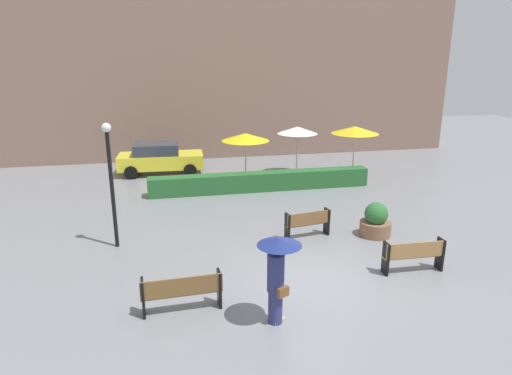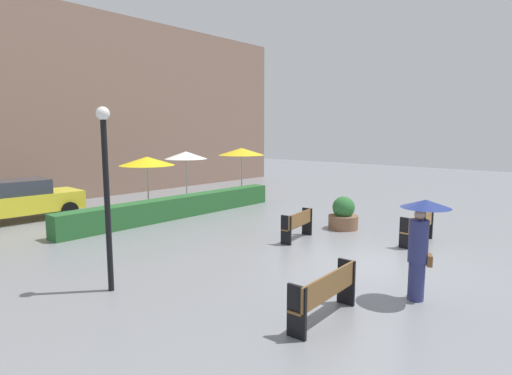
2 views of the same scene
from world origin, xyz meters
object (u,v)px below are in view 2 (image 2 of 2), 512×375
bench_near_left (326,292)px  patio_umbrella_yellow_far (242,152)px  bench_near_right (418,226)px  pedestrian_with_umbrella (421,236)px  planter_pot (343,215)px  lamp_post (106,180)px  parked_car (20,199)px  bench_mid_center (298,223)px  patio_umbrella_yellow (147,161)px  patio_umbrella_white (186,155)px

bench_near_left → patio_umbrella_yellow_far: size_ratio=0.74×
bench_near_right → pedestrian_with_umbrella: bearing=-159.6°
planter_pot → lamp_post: lamp_post is taller
bench_near_left → parked_car: parked_car is taller
bench_mid_center → patio_umbrella_yellow: bearing=96.2°
bench_near_left → patio_umbrella_white: patio_umbrella_white is taller
bench_near_left → bench_near_right: bearing=6.2°
patio_umbrella_yellow → parked_car: 4.92m
planter_pot → lamp_post: bearing=174.1°
patio_umbrella_yellow_far → bench_near_right: bearing=-104.4°
bench_mid_center → lamp_post: 6.39m
parked_car → patio_umbrella_white: bearing=-13.7°
parked_car → planter_pot: bearing=-55.0°
patio_umbrella_yellow → planter_pot: bearing=-67.6°
bench_mid_center → parked_car: size_ratio=0.37×
bench_near_left → lamp_post: size_ratio=0.49×
bench_near_left → patio_umbrella_white: 13.34m
lamp_post → planter_pot: bearing=-5.9°
bench_near_left → patio_umbrella_yellow_far: patio_umbrella_yellow_far is taller
bench_mid_center → patio_umbrella_white: 8.39m
pedestrian_with_umbrella → patio_umbrella_yellow_far: size_ratio=0.81×
planter_pot → parked_car: 12.10m
patio_umbrella_yellow → patio_umbrella_white: size_ratio=0.97×
bench_near_left → lamp_post: 4.94m
patio_umbrella_yellow_far → lamp_post: bearing=-149.9°
patio_umbrella_yellow_far → parked_car: (-9.22, 2.89, -1.56)m
bench_near_left → pedestrian_with_umbrella: pedestrian_with_umbrella is taller
bench_near_left → lamp_post: (-1.82, 4.21, 1.85)m
bench_near_left → patio_umbrella_white: size_ratio=0.77×
bench_near_right → bench_mid_center: size_ratio=1.10×
bench_near_right → lamp_post: (-8.14, 3.53, 1.85)m
bench_near_right → pedestrian_with_umbrella: pedestrian_with_umbrella is taller
parked_car → bench_near_left: bearing=-88.2°
patio_umbrella_yellow_far → bench_near_left: bearing=-130.3°
planter_pot → patio_umbrella_yellow: (-3.00, 7.29, 1.70)m
parked_car → pedestrian_with_umbrella: bearing=-80.3°
lamp_post → bench_near_right: bearing=-23.4°
bench_near_right → parked_car: 14.27m
pedestrian_with_umbrella → planter_pot: bearing=43.5°
bench_near_left → patio_umbrella_yellow: patio_umbrella_yellow is taller
planter_pot → pedestrian_with_umbrella: bearing=-136.5°
patio_umbrella_white → bench_mid_center: bearing=-104.4°
patio_umbrella_white → bench_near_left: bearing=-118.5°
pedestrian_with_umbrella → parked_car: (-2.43, 14.18, -0.51)m
bench_mid_center → patio_umbrella_yellow: (-0.75, 6.97, 1.66)m
bench_near_left → patio_umbrella_yellow_far: (8.81, 10.37, 1.84)m
patio_umbrella_white → patio_umbrella_yellow_far: (2.49, -1.24, 0.12)m
bench_near_right → parked_car: parked_car is taller
pedestrian_with_umbrella → planter_pot: 6.26m
bench_near_left → bench_mid_center: (4.27, 3.67, -0.01)m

